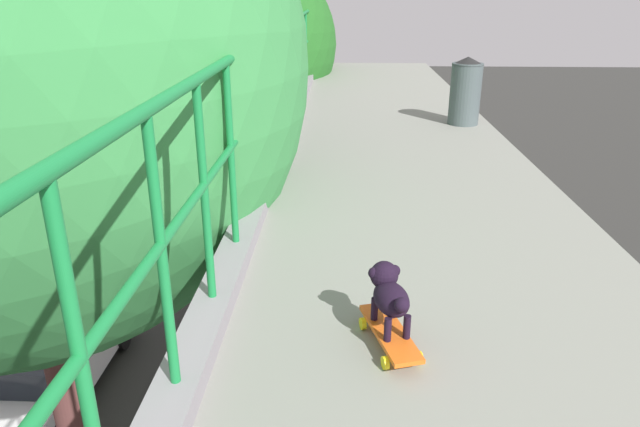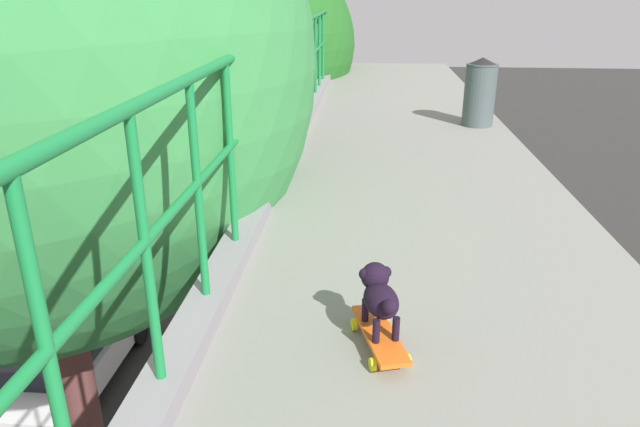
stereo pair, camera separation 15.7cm
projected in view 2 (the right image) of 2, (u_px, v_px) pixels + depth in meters
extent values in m
cylinder|color=#187F3C|center=(51.00, 369.00, 1.58)|extent=(0.04, 0.04, 1.15)
cylinder|color=#187F3C|center=(146.00, 256.00, 2.25)|extent=(0.04, 0.04, 1.15)
cylinder|color=#187F3C|center=(198.00, 194.00, 2.92)|extent=(0.04, 0.04, 1.15)
cylinder|color=#187F3C|center=(231.00, 156.00, 3.59)|extent=(0.04, 0.04, 1.15)
cylinder|color=#187F3C|center=(253.00, 129.00, 4.26)|extent=(0.04, 0.04, 1.15)
cylinder|color=#187F3C|center=(269.00, 110.00, 4.93)|extent=(0.04, 0.04, 1.15)
cylinder|color=#187F3C|center=(281.00, 95.00, 5.60)|extent=(0.04, 0.04, 1.15)
cylinder|color=#187F3C|center=(291.00, 84.00, 6.27)|extent=(0.04, 0.04, 1.15)
cylinder|color=#187F3C|center=(299.00, 75.00, 6.93)|extent=(0.04, 0.04, 1.15)
cylinder|color=#187F3C|center=(305.00, 67.00, 7.60)|extent=(0.04, 0.04, 1.15)
cylinder|color=#187F3C|center=(311.00, 61.00, 8.27)|extent=(0.04, 0.04, 1.15)
cylinder|color=#187F3C|center=(315.00, 55.00, 8.94)|extent=(0.04, 0.04, 1.15)
cylinder|color=#187F3C|center=(319.00, 51.00, 9.61)|extent=(0.04, 0.04, 1.15)
cylinder|color=#187F3C|center=(323.00, 46.00, 10.28)|extent=(0.04, 0.04, 1.15)
cylinder|color=#187F3C|center=(326.00, 43.00, 10.95)|extent=(0.04, 0.04, 1.15)
cylinder|color=#187F3C|center=(329.00, 40.00, 11.62)|extent=(0.04, 0.04, 1.15)
cylinder|color=#187F3C|center=(331.00, 37.00, 12.29)|extent=(0.04, 0.04, 1.15)
cube|color=white|center=(67.00, 360.00, 11.21)|extent=(1.81, 4.21, 0.60)
cube|color=#1E232B|center=(54.00, 344.00, 10.73)|extent=(1.55, 2.12, 0.52)
cylinder|color=black|center=(138.00, 330.00, 12.52)|extent=(0.22, 0.64, 0.64)
cylinder|color=black|center=(62.00, 327.00, 12.66)|extent=(0.22, 0.64, 0.64)
cylinder|color=black|center=(76.00, 421.00, 9.90)|extent=(0.22, 0.64, 0.64)
cylinder|color=black|center=(0.00, 309.00, 13.34)|extent=(0.23, 0.65, 0.65)
cylinder|color=black|center=(52.00, 264.00, 15.50)|extent=(0.23, 0.65, 0.65)
cube|color=#1F3697|center=(180.00, 219.00, 17.87)|extent=(1.73, 4.22, 0.75)
cube|color=#1E232B|center=(175.00, 203.00, 17.35)|extent=(1.44, 1.98, 0.53)
cylinder|color=black|center=(217.00, 212.00, 19.05)|extent=(0.22, 0.70, 0.70)
cylinder|color=black|center=(168.00, 211.00, 19.18)|extent=(0.22, 0.70, 0.70)
cylinder|color=black|center=(195.00, 243.00, 16.73)|extent=(0.22, 0.70, 0.70)
cylinder|color=black|center=(140.00, 241.00, 16.86)|extent=(0.22, 0.70, 0.70)
cube|color=red|center=(176.00, 111.00, 28.30)|extent=(2.47, 10.48, 2.74)
cube|color=black|center=(175.00, 101.00, 28.13)|extent=(2.49, 9.64, 0.70)
cylinder|color=black|center=(219.00, 119.00, 32.04)|extent=(0.28, 0.96, 0.96)
cylinder|color=black|center=(178.00, 118.00, 32.22)|extent=(0.28, 0.96, 0.96)
cylinder|color=black|center=(183.00, 149.00, 25.97)|extent=(0.28, 0.96, 0.96)
cylinder|color=black|center=(133.00, 148.00, 26.16)|extent=(0.28, 0.96, 0.96)
ellipsoid|color=#398B46|center=(18.00, 65.00, 4.97)|extent=(5.19, 5.19, 5.08)
cylinder|color=#4D3A21|center=(233.00, 211.00, 13.75)|extent=(0.41, 0.41, 4.62)
ellipsoid|color=#216120|center=(222.00, 43.00, 12.33)|extent=(5.69, 5.69, 4.51)
cube|color=orange|center=(380.00, 334.00, 2.83)|extent=(0.29, 0.55, 0.02)
cylinder|color=yellow|center=(385.00, 321.00, 3.02)|extent=(0.04, 0.07, 0.06)
cylinder|color=yellow|center=(354.00, 324.00, 2.99)|extent=(0.04, 0.07, 0.06)
cylinder|color=yellow|center=(407.00, 360.00, 2.70)|extent=(0.04, 0.07, 0.06)
cylinder|color=yellow|center=(373.00, 364.00, 2.67)|extent=(0.04, 0.07, 0.06)
cylinder|color=black|center=(384.00, 308.00, 2.92)|extent=(0.04, 0.04, 0.12)
cylinder|color=black|center=(365.00, 310.00, 2.90)|extent=(0.04, 0.04, 0.12)
cylinder|color=black|center=(396.00, 329.00, 2.74)|extent=(0.04, 0.04, 0.12)
cylinder|color=black|center=(376.00, 331.00, 2.72)|extent=(0.04, 0.04, 0.12)
ellipsoid|color=black|center=(381.00, 300.00, 2.78)|extent=(0.23, 0.30, 0.15)
sphere|color=black|center=(375.00, 276.00, 2.85)|extent=(0.14, 0.14, 0.14)
ellipsoid|color=black|center=(371.00, 272.00, 2.92)|extent=(0.07, 0.08, 0.04)
sphere|color=black|center=(386.00, 272.00, 2.86)|extent=(0.06, 0.06, 0.06)
sphere|color=black|center=(365.00, 274.00, 2.84)|extent=(0.06, 0.06, 0.06)
sphere|color=black|center=(390.00, 307.00, 2.64)|extent=(0.07, 0.07, 0.07)
cylinder|color=#465254|center=(480.00, 95.00, 7.32)|extent=(0.39, 0.39, 0.78)
cone|color=black|center=(483.00, 61.00, 7.16)|extent=(0.40, 0.40, 0.10)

